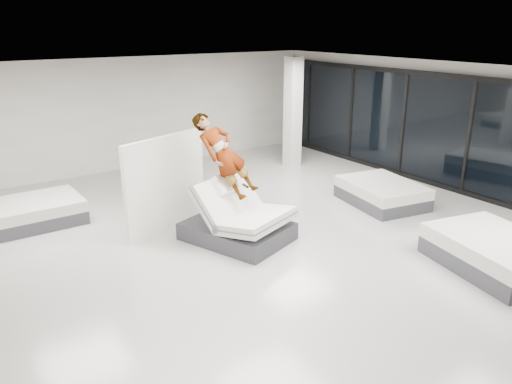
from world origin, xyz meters
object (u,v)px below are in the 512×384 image
(hero_bed, at_px, (239,222))
(remote, at_px, (246,186))
(divider_panel, at_px, (166,183))
(column, at_px, (293,113))
(flat_bed_right_far, at_px, (382,193))
(flat_bed_left_far, at_px, (35,212))
(person, at_px, (224,174))
(flat_bed_right_near, at_px, (495,253))

(hero_bed, distance_m, remote, 0.72)
(divider_panel, xyz_separation_m, column, (5.13, 2.31, 0.62))
(divider_panel, bearing_deg, flat_bed_right_far, -37.19)
(hero_bed, relative_size, remote, 16.60)
(hero_bed, height_order, remote, hero_bed)
(flat_bed_left_far, relative_size, column, 0.60)
(person, relative_size, divider_panel, 0.85)
(person, xyz_separation_m, column, (4.36, 3.37, 0.29))
(person, height_order, divider_panel, divider_panel)
(column, bearing_deg, person, -142.35)
(flat_bed_right_near, xyz_separation_m, flat_bed_left_far, (-6.20, 6.75, -0.03))
(remote, bearing_deg, flat_bed_right_near, -71.43)
(divider_panel, distance_m, flat_bed_left_far, 2.99)
(remote, distance_m, divider_panel, 1.71)
(remote, bearing_deg, divider_panel, 110.25)
(remote, xyz_separation_m, column, (4.04, 3.62, 0.53))
(person, relative_size, column, 0.57)
(flat_bed_left_far, xyz_separation_m, column, (7.40, 0.49, 1.34))
(flat_bed_right_near, bearing_deg, flat_bed_right_far, 75.51)
(flat_bed_right_near, bearing_deg, flat_bed_left_far, 132.59)
(column, bearing_deg, hero_bed, -139.01)
(person, distance_m, column, 5.52)
(person, distance_m, flat_bed_left_far, 4.31)
(flat_bed_right_far, bearing_deg, column, 85.25)
(hero_bed, xyz_separation_m, column, (4.25, 3.69, 1.22))
(remote, height_order, divider_panel, divider_panel)
(flat_bed_right_far, xyz_separation_m, flat_bed_left_far, (-7.08, 3.36, -0.01))
(remote, distance_m, flat_bed_left_far, 4.66)
(flat_bed_right_near, relative_size, flat_bed_left_far, 1.25)
(flat_bed_right_far, bearing_deg, divider_panel, 162.34)
(hero_bed, relative_size, person, 1.27)
(hero_bed, height_order, person, person)
(divider_panel, bearing_deg, person, -73.38)
(divider_panel, xyz_separation_m, flat_bed_right_near, (3.94, -4.92, -0.69))
(person, bearing_deg, remote, -57.85)
(divider_panel, bearing_deg, flat_bed_left_far, 121.59)
(divider_panel, height_order, column, column)
(flat_bed_right_far, bearing_deg, person, 173.24)
(flat_bed_right_far, distance_m, flat_bed_left_far, 7.83)
(person, relative_size, flat_bed_left_far, 0.96)
(hero_bed, relative_size, flat_bed_right_near, 0.97)
(flat_bed_right_near, xyz_separation_m, column, (1.20, 7.24, 1.31))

